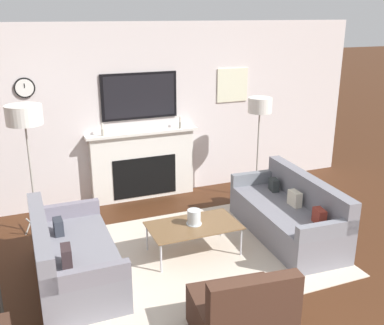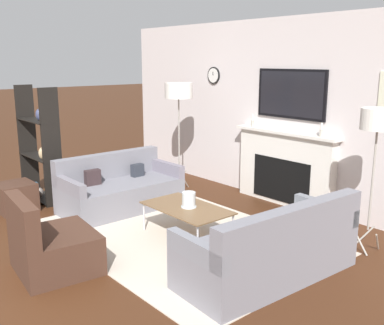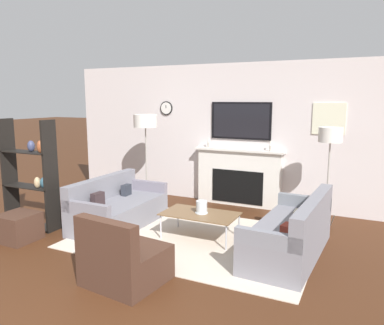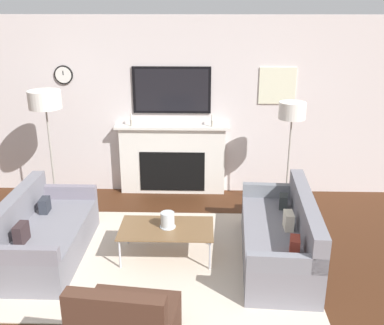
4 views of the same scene
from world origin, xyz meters
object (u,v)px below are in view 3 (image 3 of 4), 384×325
object	(u,v)px
couch_right	(292,235)
floor_lamp_left	(145,122)
shelf_unit	(31,179)
coffee_table	(200,215)
ottoman	(19,227)
couch_left	(117,209)
floor_lamp_right	(331,137)
armchair	(124,261)
hurricane_candle	(202,208)

from	to	relation	value
couch_right	floor_lamp_left	distance (m)	3.60
shelf_unit	floor_lamp_left	bearing A→B (deg)	66.21
coffee_table	shelf_unit	bearing A→B (deg)	-165.01
coffee_table	ottoman	distance (m)	2.64
coffee_table	ottoman	world-z (taller)	ottoman
couch_left	floor_lamp_right	distance (m)	3.56
armchair	hurricane_candle	distance (m)	1.66
couch_left	couch_right	size ratio (longest dim) A/B	0.88
coffee_table	hurricane_candle	bearing A→B (deg)	55.22
coffee_table	floor_lamp_left	xyz separation A→B (m)	(-1.74, 1.29, 1.24)
couch_right	hurricane_candle	bearing A→B (deg)	177.18
hurricane_candle	ottoman	size ratio (longest dim) A/B	0.38
shelf_unit	ottoman	xyz separation A→B (m)	(0.28, -0.51, -0.59)
coffee_table	shelf_unit	distance (m)	2.74
ottoman	couch_left	bearing A→B (deg)	52.93
hurricane_candle	coffee_table	bearing A→B (deg)	-124.78
couch_right	couch_left	bearing A→B (deg)	179.95
floor_lamp_right	couch_left	bearing A→B (deg)	-156.55
floor_lamp_right	hurricane_candle	bearing A→B (deg)	-141.52
couch_right	hurricane_candle	world-z (taller)	couch_right
armchair	ottoman	bearing A→B (deg)	169.37
coffee_table	floor_lamp_left	distance (m)	2.49
hurricane_candle	ottoman	distance (m)	2.67
shelf_unit	hurricane_candle	bearing A→B (deg)	15.32
shelf_unit	ottoman	distance (m)	0.83
coffee_table	hurricane_candle	size ratio (longest dim) A/B	5.86
armchair	floor_lamp_left	size ratio (longest dim) A/B	0.50
couch_right	shelf_unit	distance (m)	4.04
couch_right	coffee_table	size ratio (longest dim) A/B	1.73
shelf_unit	ottoman	world-z (taller)	shelf_unit
hurricane_candle	floor_lamp_left	bearing A→B (deg)	144.04
armchair	ottoman	size ratio (longest dim) A/B	1.76
couch_right	coffee_table	world-z (taller)	couch_right
floor_lamp_left	shelf_unit	bearing A→B (deg)	-113.79
couch_right	shelf_unit	world-z (taller)	shelf_unit
couch_right	floor_lamp_right	world-z (taller)	floor_lamp_right
hurricane_candle	shelf_unit	distance (m)	2.75
hurricane_candle	floor_lamp_right	size ratio (longest dim) A/B	0.12
couch_left	hurricane_candle	world-z (taller)	couch_left
armchair	ottoman	distance (m)	2.18
coffee_table	floor_lamp_right	size ratio (longest dim) A/B	0.68
hurricane_candle	floor_lamp_left	distance (m)	2.44
armchair	coffee_table	xyz separation A→B (m)	(0.20, 1.61, 0.10)
floor_lamp_left	hurricane_candle	bearing A→B (deg)	-35.96
couch_left	coffee_table	bearing A→B (deg)	1.65
hurricane_candle	floor_lamp_right	world-z (taller)	floor_lamp_right
floor_lamp_left	ottoman	world-z (taller)	floor_lamp_left
floor_lamp_right	ottoman	world-z (taller)	floor_lamp_right
couch_left	floor_lamp_left	world-z (taller)	floor_lamp_left
floor_lamp_right	shelf_unit	size ratio (longest dim) A/B	0.93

